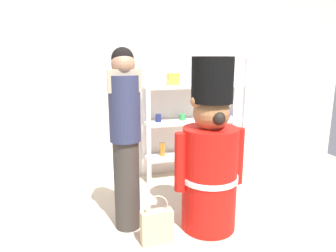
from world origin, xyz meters
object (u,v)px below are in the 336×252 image
object	(u,v)px
merchandise_shelf	(195,118)
person_shopper	(125,136)
teddy_bear_guard	(210,158)
shopping_bag	(157,226)

from	to	relation	value
merchandise_shelf	person_shopper	distance (m)	1.56
merchandise_shelf	person_shopper	world-z (taller)	person_shopper
merchandise_shelf	teddy_bear_guard	size ratio (longest dim) A/B	0.97
person_shopper	shopping_bag	distance (m)	0.85
shopping_bag	teddy_bear_guard	bearing A→B (deg)	11.52
teddy_bear_guard	person_shopper	world-z (taller)	person_shopper
teddy_bear_guard	person_shopper	bearing A→B (deg)	162.47
merchandise_shelf	teddy_bear_guard	distance (m)	1.37
teddy_bear_guard	person_shopper	distance (m)	0.80
merchandise_shelf	shopping_bag	bearing A→B (deg)	-122.97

